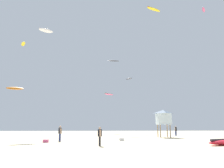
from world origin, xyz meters
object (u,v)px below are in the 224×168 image
at_px(kite_aloft_1, 23,44).
at_px(gear_bag, 122,139).
at_px(person_left, 176,130).
at_px(kite_aloft_4, 129,79).
at_px(lifeguard_tower, 163,117).
at_px(kite_aloft_5, 109,94).
at_px(kite_aloft_2, 113,61).
at_px(person_foreground, 100,135).
at_px(kite_aloft_9, 46,30).
at_px(person_midground, 60,132).
at_px(kite_aloft_7, 204,10).
at_px(kite_aloft_8, 154,9).
at_px(cooler_box, 46,141).
at_px(kite_aloft_0, 15,88).

bearing_deg(kite_aloft_1, gear_bag, -41.33).
bearing_deg(person_left, kite_aloft_4, 171.38).
bearing_deg(lifeguard_tower, kite_aloft_5, 111.67).
bearing_deg(kite_aloft_2, person_foreground, -96.47).
distance_m(kite_aloft_1, kite_aloft_5, 21.96).
bearing_deg(kite_aloft_9, person_foreground, -62.84).
xyz_separation_m(person_midground, kite_aloft_9, (-5.26, 12.84, 17.76)).
height_order(kite_aloft_2, kite_aloft_9, kite_aloft_9).
bearing_deg(kite_aloft_7, person_left, -170.63).
relative_size(person_midground, kite_aloft_7, 0.79).
height_order(gear_bag, kite_aloft_8, kite_aloft_8).
bearing_deg(kite_aloft_5, kite_aloft_1, -146.49).
bearing_deg(person_foreground, gear_bag, -120.65).
relative_size(person_midground, lifeguard_tower, 0.42).
relative_size(person_midground, cooler_box, 3.11).
height_order(lifeguard_tower, kite_aloft_4, kite_aloft_4).
bearing_deg(kite_aloft_8, kite_aloft_9, 162.97).
relative_size(kite_aloft_7, kite_aloft_8, 0.79).
height_order(person_midground, kite_aloft_5, kite_aloft_5).
relative_size(lifeguard_tower, kite_aloft_8, 1.48).
xyz_separation_m(kite_aloft_4, kite_aloft_5, (-4.67, 1.62, -3.50)).
distance_m(person_foreground, cooler_box, 7.24).
relative_size(person_midground, kite_aloft_2, 0.66).
height_order(kite_aloft_0, kite_aloft_7, kite_aloft_7).
bearing_deg(person_foreground, kite_aloft_0, -66.51).
relative_size(gear_bag, kite_aloft_7, 0.25).
xyz_separation_m(person_left, kite_aloft_5, (-11.08, 14.07, 8.10)).
relative_size(cooler_box, kite_aloft_4, 0.26).
bearing_deg(gear_bag, kite_aloft_0, 134.56).
distance_m(kite_aloft_5, kite_aloft_9, 21.09).
bearing_deg(gear_bag, cooler_box, -164.15).
xyz_separation_m(cooler_box, kite_aloft_9, (-4.07, 14.60, 18.62)).
xyz_separation_m(kite_aloft_5, kite_aloft_8, (6.36, -19.92, 11.43)).
height_order(person_midground, kite_aloft_4, kite_aloft_4).
distance_m(gear_bag, kite_aloft_8, 22.25).
xyz_separation_m(person_foreground, gear_bag, (2.68, 6.79, -0.82)).
height_order(gear_bag, kite_aloft_4, kite_aloft_4).
bearing_deg(kite_aloft_7, kite_aloft_0, 169.97).
distance_m(cooler_box, kite_aloft_5, 31.27).
height_order(lifeguard_tower, cooler_box, lifeguard_tower).
distance_m(kite_aloft_1, kite_aloft_8, 25.16).
xyz_separation_m(cooler_box, kite_aloft_1, (-8.91, 17.57, 17.02)).
height_order(kite_aloft_5, kite_aloft_8, kite_aloft_8).
relative_size(person_midground, kite_aloft_1, 0.66).
distance_m(person_midground, person_left, 22.22).
bearing_deg(kite_aloft_2, gear_bag, -91.47).
xyz_separation_m(person_foreground, kite_aloft_0, (-17.37, 27.14, 8.37)).
relative_size(lifeguard_tower, kite_aloft_0, 1.15).
bearing_deg(kite_aloft_0, gear_bag, -45.44).
relative_size(lifeguard_tower, cooler_box, 7.41).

